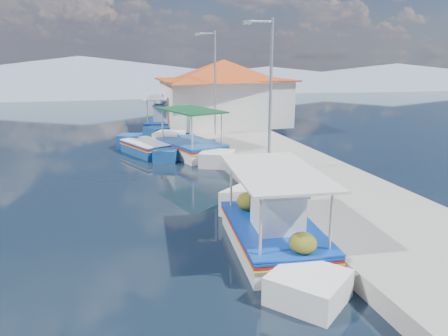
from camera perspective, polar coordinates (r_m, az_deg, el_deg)
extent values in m
plane|color=black|center=(15.17, -7.95, -5.28)|extent=(160.00, 160.00, 0.00)
cube|color=gray|center=(22.11, 5.29, 1.73)|extent=(5.00, 44.00, 0.50)
cylinder|color=#A5A8AD|center=(13.23, 10.34, -5.37)|extent=(0.20, 0.20, 0.30)
cylinder|color=#A5A8AD|center=(17.66, 3.43, -0.13)|extent=(0.20, 0.20, 0.30)
cylinder|color=#A5A8AD|center=(23.29, -1.26, 3.44)|extent=(0.20, 0.20, 0.30)
cylinder|color=#A5A8AD|center=(29.07, -4.12, 5.59)|extent=(0.20, 0.20, 0.30)
cube|color=white|center=(12.02, 6.47, -9.56)|extent=(2.44, 4.27, 0.90)
cube|color=white|center=(14.28, 1.59, -5.04)|extent=(2.11, 2.11, 0.99)
cube|color=white|center=(9.99, 13.47, -15.13)|extent=(2.05, 2.05, 0.85)
cube|color=#0C379E|center=(11.86, 6.53, -7.72)|extent=(2.51, 4.40, 0.06)
cube|color=red|center=(11.88, 6.52, -8.06)|extent=(2.51, 4.40, 0.05)
cube|color=yellow|center=(11.91, 6.51, -8.35)|extent=(2.51, 4.40, 0.04)
cube|color=#0C379E|center=(11.83, 6.53, -7.43)|extent=(2.53, 4.36, 0.05)
cube|color=brown|center=(11.84, 6.53, -7.55)|extent=(2.26, 4.17, 0.05)
cube|color=white|center=(11.42, 7.24, -5.62)|extent=(1.25, 1.33, 1.04)
cube|color=silver|center=(11.25, 7.33, -3.04)|extent=(1.36, 1.43, 0.06)
cylinder|color=beige|center=(12.77, -0.19, -2.22)|extent=(0.07, 0.07, 1.51)
cylinder|color=beige|center=(13.41, 6.51, -1.50)|extent=(0.07, 0.07, 1.51)
cylinder|color=beige|center=(9.78, 6.81, -7.61)|extent=(0.07, 0.07, 1.51)
cylinder|color=beige|center=(10.61, 14.91, -6.24)|extent=(0.07, 0.07, 1.51)
cube|color=silver|center=(11.37, 6.75, -0.46)|extent=(2.54, 4.28, 0.07)
ellipsoid|color=#484B14|center=(12.72, 2.36, -4.60)|extent=(0.72, 0.79, 0.54)
ellipsoid|color=#484B14|center=(13.40, 4.20, -3.83)|extent=(0.61, 0.67, 0.45)
ellipsoid|color=#484B14|center=(10.47, 11.73, -9.35)|extent=(0.64, 0.71, 0.48)
sphere|color=red|center=(12.50, 9.34, -3.01)|extent=(0.38, 0.38, 0.38)
cube|color=white|center=(22.90, -4.30, 2.14)|extent=(3.19, 4.35, 1.00)
cube|color=white|center=(25.42, -3.60, 3.67)|extent=(2.03, 2.03, 1.10)
cube|color=white|center=(20.44, -5.14, 0.63)|extent=(1.98, 1.98, 0.94)
cube|color=#0C379E|center=(22.80, -4.32, 3.27)|extent=(3.29, 4.49, 0.06)
cube|color=red|center=(22.82, -4.31, 3.06)|extent=(3.29, 4.49, 0.05)
cube|color=yellow|center=(22.83, -4.31, 2.88)|extent=(3.29, 4.49, 0.04)
cube|color=#17498B|center=(22.79, -4.32, 3.45)|extent=(3.29, 4.45, 0.05)
cube|color=brown|center=(22.80, -4.32, 3.37)|extent=(3.01, 4.23, 0.05)
cylinder|color=beige|center=(24.37, -5.86, 6.05)|extent=(0.07, 0.07, 1.68)
cylinder|color=beige|center=(24.18, -1.91, 6.05)|extent=(0.07, 0.07, 1.68)
cylinder|color=beige|center=(21.17, -7.15, 4.76)|extent=(0.07, 0.07, 1.68)
cylinder|color=beige|center=(20.95, -2.61, 4.76)|extent=(0.07, 0.07, 1.68)
cube|color=#0D4223|center=(22.54, -4.40, 7.56)|extent=(3.29, 4.39, 0.07)
cube|color=#17498B|center=(23.66, -9.99, 2.28)|extent=(2.69, 3.47, 0.86)
cube|color=#17498B|center=(25.57, -8.63, 3.48)|extent=(1.53, 1.53, 0.95)
cube|color=#17498B|center=(21.81, -11.55, 1.18)|extent=(1.48, 1.48, 0.81)
cube|color=#0C379E|center=(23.58, -10.04, 3.22)|extent=(2.77, 3.57, 0.05)
cube|color=red|center=(23.59, -10.03, 3.05)|extent=(2.77, 3.57, 0.05)
cube|color=yellow|center=(23.60, -10.02, 2.90)|extent=(2.77, 3.57, 0.04)
cube|color=white|center=(23.57, -10.04, 3.37)|extent=(2.78, 3.55, 0.05)
cube|color=brown|center=(23.57, -10.04, 3.31)|extent=(2.55, 3.36, 0.05)
cube|color=#17498B|center=(31.20, -7.86, 5.30)|extent=(3.07, 4.45, 0.95)
cube|color=#17498B|center=(33.68, -9.62, 6.10)|extent=(2.08, 2.08, 1.05)
cube|color=#17498B|center=(28.83, -5.89, 4.62)|extent=(2.02, 2.02, 0.90)
cube|color=#0C379E|center=(31.14, -7.89, 6.10)|extent=(3.16, 4.58, 0.06)
cube|color=red|center=(31.15, -7.88, 5.96)|extent=(3.16, 4.58, 0.05)
cube|color=yellow|center=(31.16, -7.88, 5.83)|extent=(3.16, 4.58, 0.04)
cube|color=#0C379E|center=(31.13, -7.89, 6.23)|extent=(3.17, 4.55, 0.05)
cube|color=brown|center=(31.13, -7.89, 6.18)|extent=(2.88, 4.33, 0.05)
cube|color=white|center=(30.78, -7.71, 7.13)|extent=(1.45, 1.56, 1.10)
cube|color=silver|center=(30.72, -7.75, 8.19)|extent=(1.58, 1.68, 0.06)
cylinder|color=beige|center=(32.31, -10.49, 7.81)|extent=(0.07, 0.07, 1.61)
cylinder|color=beige|center=(32.91, -7.70, 8.03)|extent=(0.07, 0.07, 1.61)
cylinder|color=beige|center=(29.15, -8.22, 7.21)|extent=(0.07, 0.07, 1.61)
cylinder|color=beige|center=(29.81, -5.18, 7.45)|extent=(0.07, 0.07, 1.61)
cube|color=silver|center=(30.95, -7.99, 9.12)|extent=(3.17, 4.48, 0.07)
cube|color=white|center=(30.40, -0.05, 8.58)|extent=(8.00, 6.00, 3.00)
cube|color=#B64919|center=(30.28, -0.05, 11.50)|extent=(8.64, 6.48, 0.10)
pyramid|color=#B64919|center=(30.26, -0.05, 12.73)|extent=(10.49, 10.49, 1.40)
cube|color=brown|center=(28.69, -7.27, 7.11)|extent=(0.06, 1.00, 2.00)
cube|color=#0C379E|center=(31.09, -7.97, 8.76)|extent=(0.06, 1.20, 0.90)
cylinder|color=#A5A8AD|center=(17.45, 6.09, 9.14)|extent=(0.12, 0.12, 6.00)
cylinder|color=#A5A8AD|center=(17.25, 4.72, 18.60)|extent=(1.00, 0.08, 0.08)
cube|color=#A5A8AD|center=(17.09, 3.05, 18.50)|extent=(0.30, 0.14, 0.14)
cylinder|color=#A5A8AD|center=(26.02, -1.17, 10.92)|extent=(0.12, 0.12, 6.00)
cylinder|color=#A5A8AD|center=(25.89, -2.33, 17.20)|extent=(1.00, 0.08, 0.08)
cube|color=#A5A8AD|center=(25.78, -3.46, 17.09)|extent=(0.30, 0.14, 0.14)
cone|color=slate|center=(70.33, -18.23, 11.53)|extent=(96.00, 96.00, 5.50)
cone|color=slate|center=(75.18, 5.77, 11.65)|extent=(76.80, 76.80, 3.80)
cone|color=slate|center=(87.24, 21.63, 11.23)|extent=(89.60, 89.60, 4.20)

